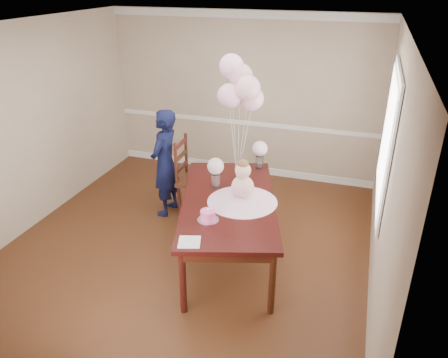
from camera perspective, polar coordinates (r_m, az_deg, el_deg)
The scene contains 52 objects.
floor at distance 5.74m, azimuth -4.77°, elevation -8.71°, with size 4.50×5.00×0.00m, color #381C0E.
ceiling at distance 4.78m, azimuth -6.00°, elevation 19.14°, with size 4.50×5.00×0.02m, color white.
wall_back at distance 7.36m, azimuth 2.44°, elevation 10.73°, with size 4.50×0.02×2.70m, color tan.
wall_front at distance 3.26m, azimuth -23.14°, elevation -11.89°, with size 4.50×0.02×2.70m, color tan.
wall_left at distance 6.31m, azimuth -24.57°, elevation 5.92°, with size 0.02×5.00×2.70m, color tan.
wall_right at distance 4.74m, azimuth 20.56°, elevation 0.58°, with size 0.02×5.00×2.70m, color tan.
chair_rail_trim at distance 7.47m, azimuth 2.36°, elevation 7.38°, with size 4.50×0.02×0.07m, color white.
crown_molding at distance 7.13m, azimuth 2.62°, elevation 20.71°, with size 4.50×0.02×0.12m, color silver.
baseboard_trim at distance 7.77m, azimuth 2.25°, elevation 1.48°, with size 4.50×0.02×0.12m, color white.
window_frame at distance 5.14m, azimuth 20.60°, elevation 4.86°, with size 0.02×1.66×1.56m, color white.
window_blinds at distance 5.14m, azimuth 20.40°, elevation 4.89°, with size 0.01×1.50×1.40m, color silver.
dining_table_top at distance 5.13m, azimuth 0.59°, elevation -2.91°, with size 1.07×2.15×0.05m, color black.
table_apron at distance 5.17m, azimuth 0.58°, elevation -3.69°, with size 0.97×2.04×0.11m, color black.
table_leg_fl at distance 4.55m, azimuth -5.41°, elevation -13.26°, with size 0.08×0.08×0.75m, color black.
table_leg_fr at distance 4.55m, azimuth 6.28°, elevation -13.38°, with size 0.08×0.08×0.75m, color black.
table_leg_bl at distance 6.21m, azimuth -3.50°, elevation -1.81°, with size 0.08×0.08×0.75m, color black.
table_leg_br at distance 6.21m, azimuth 4.83°, elevation -1.88°, with size 0.08×0.08×0.75m, color black.
baby_skirt at distance 5.05m, azimuth 2.41°, elevation -2.41°, with size 0.82×0.82×0.11m, color #ECAED5.
baby_torso at distance 4.98m, azimuth 2.44°, elevation -0.99°, with size 0.26×0.26×0.26m, color pink.
baby_head at distance 4.90m, azimuth 2.49°, elevation 1.15°, with size 0.18×0.18×0.18m, color #FFC2AF.
baby_hair at distance 4.87m, azimuth 2.50°, elevation 1.84°, with size 0.13×0.13×0.13m, color brown.
cake_platter at distance 4.70m, azimuth -2.10°, elevation -5.35°, with size 0.24×0.24×0.01m, color silver.
birthday_cake at distance 4.67m, azimuth -2.12°, elevation -4.73°, with size 0.16×0.16×0.11m, color #FF50A5.
cake_flower_a at distance 4.64m, azimuth -2.13°, elevation -3.99°, with size 0.03×0.03×0.03m, color white.
cake_flower_b at distance 4.65m, azimuth -1.72°, elevation -3.86°, with size 0.03×0.03×0.03m, color white.
rose_vase_near at distance 5.37m, azimuth -1.09°, elevation -0.20°, with size 0.11×0.11×0.17m, color white.
roses_near at distance 5.29m, azimuth -1.11°, elevation 1.69°, with size 0.20×0.20×0.20m, color beige.
rose_vase_far at distance 5.92m, azimuth 4.64°, elevation 2.23°, with size 0.11×0.11×0.17m, color silver.
roses_far at distance 5.84m, azimuth 4.71°, elevation 3.97°, with size 0.20×0.20×0.20m, color #F8D0DE.
napkin at distance 4.35m, azimuth -4.55°, elevation -8.20°, with size 0.21×0.21×0.01m, color white.
balloon_weight at distance 5.64m, azimuth 1.74°, elevation 0.27°, with size 0.04×0.04×0.02m, color #B4B4B8.
balloon_a at distance 5.28m, azimuth 0.71°, elevation 10.79°, with size 0.30×0.30×0.30m, color #F7AFCF.
balloon_b at distance 5.20m, azimuth 3.12°, elevation 11.76°, with size 0.30×0.30×0.30m, color #FFB4C9.
balloon_c at distance 5.33m, azimuth 2.15°, elevation 13.30°, with size 0.30×0.30×0.30m, color #DF9EAE.
balloon_d at distance 5.33m, azimuth 0.98°, elevation 14.49°, with size 0.30×0.30×0.30m, color #FFB4D8.
balloon_e at distance 5.38m, azimuth 3.62°, elevation 10.43°, with size 0.30×0.30×0.30m, color #FFB4D7.
balloon_ribbon_a at distance 5.46m, azimuth 1.24°, elevation 4.56°, with size 0.00×0.00×0.90m, color white.
balloon_ribbon_b at distance 5.42m, azimuth 2.38°, elevation 4.98°, with size 0.00×0.00×1.01m, color white.
balloon_ribbon_c at distance 5.48m, azimuth 1.92°, elevation 5.80°, with size 0.00×0.00×1.12m, color silver.
balloon_ribbon_d at distance 5.47m, azimuth 1.37°, elevation 6.38°, with size 0.00×0.00×1.22m, color silver.
balloon_ribbon_e at distance 5.52m, azimuth 2.63°, elevation 4.45°, with size 0.00×0.00×0.85m, color white.
dining_chair_seat at distance 6.29m, azimuth -3.62°, elevation -0.23°, with size 0.49×0.49×0.06m, color #3E1E10.
chair_leg_fl at distance 6.30m, azimuth -5.86°, elevation -2.89°, with size 0.04×0.04×0.47m, color black.
chair_leg_fr at distance 6.18m, azimuth -2.43°, elevation -3.39°, with size 0.04×0.04×0.47m, color #3E1D11.
chair_leg_bl at distance 6.63m, azimuth -4.60°, elevation -1.33°, with size 0.04×0.04×0.47m, color #391D0F.
chair_leg_br at distance 6.51m, azimuth -1.33°, elevation -1.77°, with size 0.04×0.04×0.47m, color #3D1F10.
chair_back_post_l at distance 6.06m, azimuth -6.30°, elevation 1.97°, with size 0.04×0.04×0.62m, color #3C1810.
chair_back_post_r at distance 6.40m, azimuth -4.97°, elevation 3.33°, with size 0.04×0.04×0.62m, color black.
chair_slat_low at distance 6.28m, azimuth -5.56°, elevation 1.55°, with size 0.03×0.44×0.06m, color #3D1710.
chair_slat_mid at distance 6.21m, azimuth -5.63°, elevation 3.04°, with size 0.03×0.44×0.06m, color #351A0E.
chair_slat_top at distance 6.15m, azimuth -5.70°, elevation 4.56°, with size 0.03×0.44×0.06m, color #3B1310.
woman at distance 6.20m, azimuth -7.71°, elevation 2.07°, with size 0.57×0.38×1.56m, color black.
Camera 1 is at (1.93, -4.35, 3.22)m, focal length 35.00 mm.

